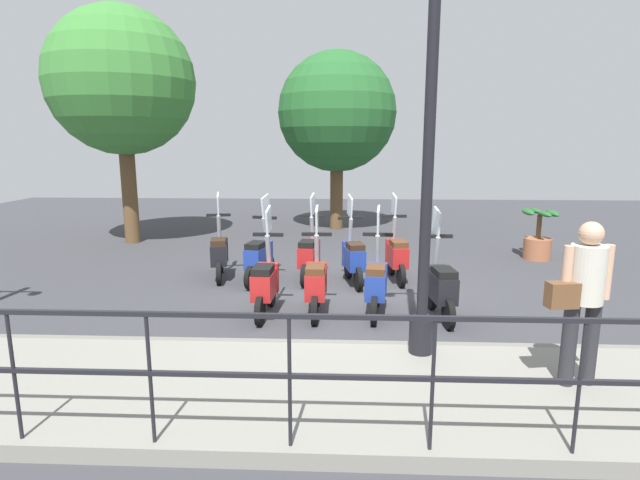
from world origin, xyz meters
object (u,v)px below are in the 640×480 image
(tree_large, at_px, (121,82))
(scooter_near_3, at_px, (265,283))
(scooter_far_3, at_px, (259,256))
(scooter_far_0, at_px, (397,255))
(scooter_near_0, at_px, (441,285))
(lamp_post_near, at_px, (428,170))
(pedestrian_with_bag, at_px, (583,292))
(scooter_far_1, at_px, (353,257))
(tree_distant, at_px, (337,113))
(scooter_near_2, at_px, (316,282))
(potted_palm, at_px, (538,238))
(scooter_far_4, at_px, (219,253))
(scooter_far_2, at_px, (309,255))
(scooter_near_1, at_px, (376,283))

(tree_large, distance_m, scooter_near_3, 7.36)
(scooter_far_3, bearing_deg, scooter_far_0, -70.90)
(scooter_near_0, bearing_deg, lamp_post_near, 155.98)
(scooter_near_3, bearing_deg, pedestrian_with_bag, -120.96)
(pedestrian_with_bag, distance_m, scooter_far_1, 4.42)
(scooter_near_3, distance_m, scooter_far_1, 2.10)
(scooter_far_0, bearing_deg, tree_distant, 5.52)
(scooter_near_2, xyz_separation_m, scooter_near_3, (-0.06, 0.72, 0.00))
(potted_palm, height_order, scooter_near_0, scooter_near_0)
(scooter_near_2, bearing_deg, tree_distant, -1.86)
(scooter_far_4, bearing_deg, scooter_far_2, -104.15)
(scooter_far_0, relative_size, scooter_far_3, 1.00)
(scooter_near_3, relative_size, scooter_far_0, 1.00)
(lamp_post_near, height_order, potted_palm, lamp_post_near)
(scooter_near_0, xyz_separation_m, scooter_near_3, (0.03, 2.47, 0.00))
(lamp_post_near, distance_m, tree_large, 9.16)
(tree_distant, height_order, scooter_near_3, tree_distant)
(tree_distant, xyz_separation_m, scooter_near_0, (-7.37, -1.54, -2.75))
(scooter_near_0, relative_size, scooter_far_0, 1.00)
(scooter_near_0, bearing_deg, scooter_near_1, 77.33)
(scooter_far_4, bearing_deg, scooter_far_3, -119.86)
(scooter_far_4, bearing_deg, scooter_far_1, -107.30)
(scooter_near_1, distance_m, scooter_far_4, 3.27)
(scooter_near_0, height_order, scooter_far_4, same)
(scooter_near_0, distance_m, scooter_far_1, 2.06)
(tree_distant, height_order, scooter_far_0, tree_distant)
(pedestrian_with_bag, bearing_deg, scooter_far_1, 18.87)
(tree_large, relative_size, scooter_near_2, 3.59)
(scooter_near_0, bearing_deg, potted_palm, -41.98)
(scooter_near_3, bearing_deg, lamp_post_near, -125.38)
(tree_large, height_order, potted_palm, tree_large)
(lamp_post_near, height_order, tree_large, tree_large)
(tree_distant, xyz_separation_m, scooter_far_0, (-5.45, -1.14, -2.75))
(scooter_near_3, distance_m, scooter_far_0, 2.80)
(scooter_near_2, xyz_separation_m, scooter_far_2, (1.77, 0.21, 0.00))
(lamp_post_near, xyz_separation_m, scooter_far_4, (3.45, 3.10, -1.69))
(scooter_near_1, distance_m, scooter_near_3, 1.58)
(scooter_near_2, xyz_separation_m, scooter_far_1, (1.60, -0.57, 0.00))
(lamp_post_near, xyz_separation_m, tree_large, (6.66, 6.07, 1.64))
(scooter_near_2, bearing_deg, scooter_far_3, 33.75)
(pedestrian_with_bag, bearing_deg, scooter_far_3, 34.62)
(scooter_far_4, bearing_deg, scooter_far_0, -101.48)
(potted_palm, xyz_separation_m, scooter_far_3, (-2.08, 5.58, 0.04))
(lamp_post_near, xyz_separation_m, scooter_near_2, (1.60, 1.25, -1.69))
(potted_palm, height_order, scooter_far_1, scooter_far_1)
(lamp_post_near, distance_m, scooter_far_4, 4.93)
(scooter_near_1, relative_size, scooter_far_1, 1.00)
(lamp_post_near, bearing_deg, scooter_far_1, 12.06)
(scooter_near_0, xyz_separation_m, scooter_far_3, (1.68, 2.82, 0.00))
(scooter_far_0, distance_m, scooter_far_4, 3.19)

